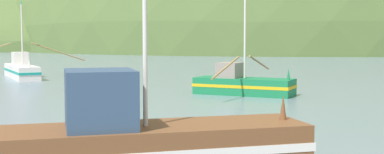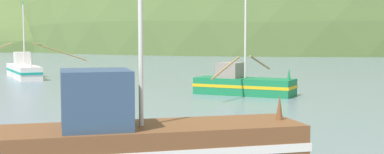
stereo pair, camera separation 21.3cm
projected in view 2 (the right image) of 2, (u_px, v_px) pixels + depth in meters
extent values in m
ellipsoid|color=#516B38|center=(267.00, 49.00, 156.31)|extent=(157.57, 126.06, 97.87)
ellipsoid|color=#516B38|center=(306.00, 47.00, 184.40)|extent=(150.21, 120.17, 89.46)
ellipsoid|color=#516B38|center=(41.00, 47.00, 195.40)|extent=(183.69, 146.95, 40.96)
cube|color=white|center=(23.00, 72.00, 44.92)|extent=(6.75, 7.29, 1.14)
cube|color=teal|center=(23.00, 71.00, 44.92)|extent=(6.82, 7.36, 0.20)
cone|color=white|center=(31.00, 63.00, 41.50)|extent=(0.28, 0.28, 0.70)
cube|color=silver|center=(22.00, 58.00, 45.22)|extent=(2.01, 2.04, 1.13)
cylinder|color=silver|center=(24.00, 35.00, 44.08)|extent=(0.12, 0.12, 5.21)
cube|color=teal|center=(23.00, 3.00, 43.87)|extent=(0.26, 0.29, 0.20)
cylinder|color=#997F4C|center=(60.00, 52.00, 46.27)|extent=(3.65, 3.27, 1.73)
cube|color=#197A47|center=(244.00, 86.00, 31.77)|extent=(6.36, 3.20, 1.04)
cube|color=gold|center=(244.00, 86.00, 31.77)|extent=(6.43, 3.24, 0.19)
cone|color=#197A47|center=(289.00, 74.00, 30.48)|extent=(0.24, 0.24, 0.70)
cube|color=gray|center=(231.00, 70.00, 32.09)|extent=(1.64, 2.03, 0.94)
cylinder|color=silver|center=(245.00, 37.00, 31.52)|extent=(0.12, 0.12, 5.00)
cylinder|color=#997F4C|center=(260.00, 63.00, 34.35)|extent=(0.92, 3.94, 1.14)
cylinder|color=#997F4C|center=(226.00, 67.00, 28.98)|extent=(0.92, 3.94, 1.14)
cube|color=brown|center=(127.00, 150.00, 13.29)|extent=(9.15, 6.46, 1.25)
cube|color=white|center=(127.00, 148.00, 13.29)|extent=(9.24, 6.53, 0.22)
cone|color=brown|center=(279.00, 107.00, 14.30)|extent=(0.27, 0.27, 0.70)
cube|color=#334C6B|center=(96.00, 99.00, 12.99)|extent=(2.41, 2.49, 1.47)
cylinder|color=silver|center=(140.00, 20.00, 13.13)|extent=(0.12, 0.12, 5.45)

